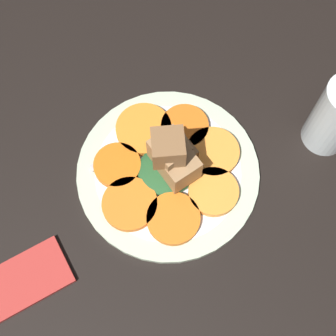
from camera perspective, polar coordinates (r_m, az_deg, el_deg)
table_slab at (r=71.91cm, az=-0.00°, el=-0.92°), size 120.00×120.00×2.00cm
plate at (r=70.49cm, az=-0.00°, el=-0.48°), size 27.49×27.49×1.05cm
carrot_slice_0 at (r=66.95cm, az=0.66°, el=-6.18°), size 7.71×7.71×1.20cm
carrot_slice_1 at (r=68.47cm, az=5.56°, el=-2.91°), size 7.38×7.38×1.20cm
carrot_slice_2 at (r=70.77cm, az=5.47°, el=1.94°), size 8.03×8.03×1.20cm
carrot_slice_3 at (r=72.34cm, az=2.05°, el=5.06°), size 7.37×7.37×1.20cm
carrot_slice_4 at (r=72.17cm, az=-3.08°, el=4.70°), size 8.62×8.62×1.20cm
carrot_slice_5 at (r=70.01cm, az=-6.20°, el=0.31°), size 7.07×7.07×1.20cm
carrot_slice_6 at (r=67.79cm, az=-4.69°, el=-4.40°), size 8.04×8.04×1.20cm
center_pile at (r=66.35cm, az=0.46°, el=1.24°), size 9.22×8.40×10.51cm
fork at (r=71.81cm, az=-2.86°, el=3.40°), size 17.65×2.46×0.40cm
napkin at (r=69.33cm, az=-16.96°, el=-12.87°), size 12.02×7.21×0.80cm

